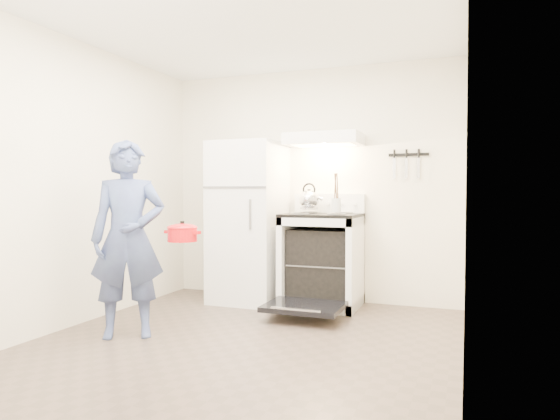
{
  "coord_description": "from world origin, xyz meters",
  "views": [
    {
      "loc": [
        1.61,
        -3.42,
        1.16
      ],
      "look_at": [
        -0.05,
        1.0,
        1.0
      ],
      "focal_mm": 32.0,
      "sensor_mm": 36.0,
      "label": 1
    }
  ],
  "objects_px": {
    "tea_kettle": "(309,198)",
    "person": "(128,239)",
    "stove_body": "(322,262)",
    "refrigerator": "(248,222)",
    "dutch_oven": "(182,235)"
  },
  "relations": [
    {
      "from": "tea_kettle",
      "to": "person",
      "type": "height_order",
      "value": "person"
    },
    {
      "from": "stove_body",
      "to": "person",
      "type": "relative_size",
      "value": 0.58
    },
    {
      "from": "person",
      "to": "tea_kettle",
      "type": "bearing_deg",
      "value": 25.44
    },
    {
      "from": "refrigerator",
      "to": "person",
      "type": "distance_m",
      "value": 1.59
    },
    {
      "from": "refrigerator",
      "to": "person",
      "type": "relative_size",
      "value": 1.07
    },
    {
      "from": "stove_body",
      "to": "dutch_oven",
      "type": "height_order",
      "value": "dutch_oven"
    },
    {
      "from": "refrigerator",
      "to": "person",
      "type": "height_order",
      "value": "refrigerator"
    },
    {
      "from": "refrigerator",
      "to": "stove_body",
      "type": "distance_m",
      "value": 0.9
    },
    {
      "from": "stove_body",
      "to": "person",
      "type": "xyz_separation_m",
      "value": [
        -1.18,
        -1.58,
        0.33
      ]
    },
    {
      "from": "refrigerator",
      "to": "dutch_oven",
      "type": "height_order",
      "value": "refrigerator"
    },
    {
      "from": "refrigerator",
      "to": "stove_body",
      "type": "bearing_deg",
      "value": 1.77
    },
    {
      "from": "tea_kettle",
      "to": "dutch_oven",
      "type": "height_order",
      "value": "tea_kettle"
    },
    {
      "from": "refrigerator",
      "to": "tea_kettle",
      "type": "xyz_separation_m",
      "value": [
        0.65,
        0.09,
        0.26
      ]
    },
    {
      "from": "stove_body",
      "to": "dutch_oven",
      "type": "distance_m",
      "value": 1.62
    },
    {
      "from": "stove_body",
      "to": "person",
      "type": "height_order",
      "value": "person"
    }
  ]
}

